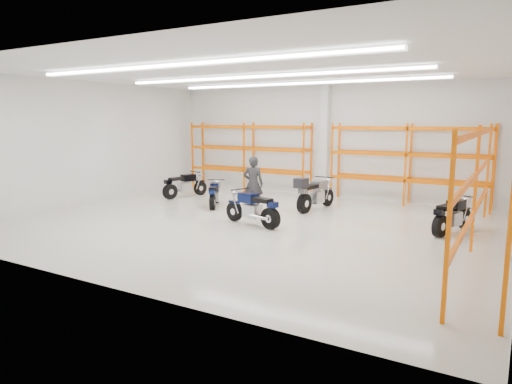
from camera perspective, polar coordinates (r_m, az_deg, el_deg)
The scene contains 12 objects.
ground at distance 13.94m, azimuth -0.50°, elevation -3.90°, with size 14.00×14.00×0.00m, color beige.
room_shell at distance 13.61m, azimuth -0.47°, elevation 9.72°, with size 14.02×12.02×4.51m.
motorcycle_main at distance 13.52m, azimuth -0.24°, elevation -2.17°, with size 2.11×0.87×1.05m.
motorcycle_back_a at distance 18.67m, azimuth -9.07°, elevation 0.78°, with size 0.90×2.02×1.02m.
motorcycle_back_b at distance 16.51m, azimuth -5.23°, elevation -0.36°, with size 1.01×1.74×0.93m.
motorcycle_back_c at distance 15.87m, azimuth 7.19°, elevation -0.24°, with size 0.79×2.36×1.21m.
motorcycle_back_d at distance 13.71m, azimuth 23.22°, elevation -2.84°, with size 0.92×1.99×1.01m.
standing_man at distance 15.59m, azimuth -0.36°, elevation 1.02°, with size 0.69×0.45×1.89m, color black.
structural_column at distance 18.85m, azimuth 8.58°, elevation 6.28°, with size 0.32×0.32×4.50m, color white.
pallet_racking_back_left at distance 20.08m, azimuth -0.91°, elevation 5.22°, with size 5.67×0.87×3.00m.
pallet_racking_back_right at distance 17.58m, azimuth 18.51°, elevation 4.21°, with size 5.67×0.87×3.00m.
pallet_racking_side at distance 11.78m, azimuth 27.78°, elevation 1.63°, with size 0.87×9.07×3.00m.
Camera 1 is at (6.91, -11.70, 3.11)m, focal length 32.00 mm.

